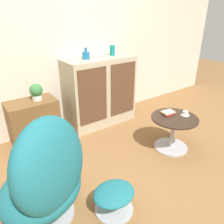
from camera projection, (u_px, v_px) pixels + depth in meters
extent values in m
plane|color=olive|center=(133.00, 177.00, 2.32)|extent=(12.00, 12.00, 0.00)
cube|color=beige|center=(61.00, 35.00, 2.88)|extent=(6.40, 0.06, 2.60)
cube|color=tan|center=(100.00, 91.00, 3.25)|extent=(1.02, 0.46, 1.00)
cube|color=brown|center=(93.00, 97.00, 2.92)|extent=(0.43, 0.01, 0.76)
cube|color=brown|center=(123.00, 89.00, 3.19)|extent=(0.43, 0.01, 0.76)
cube|color=brown|center=(34.00, 121.00, 2.85)|extent=(0.61, 0.37, 0.57)
cylinder|color=beige|center=(39.00, 130.00, 2.73)|extent=(0.21, 0.01, 0.21)
cylinder|color=#B7B7BC|center=(46.00, 214.00, 1.88)|extent=(0.48, 0.48, 0.02)
cylinder|color=#B7B7BC|center=(45.00, 208.00, 1.86)|extent=(0.06, 0.06, 0.11)
ellipsoid|color=#1E6B75|center=(42.00, 188.00, 1.76)|extent=(0.93, 0.89, 0.34)
ellipsoid|color=#1E6B75|center=(51.00, 164.00, 1.59)|extent=(0.84, 0.76, 0.76)
cylinder|color=#B7B7BC|center=(114.00, 209.00, 1.93)|extent=(0.34, 0.34, 0.02)
cylinder|color=#B7B7BC|center=(114.00, 203.00, 1.90)|extent=(0.04, 0.04, 0.13)
ellipsoid|color=#1E6B75|center=(114.00, 193.00, 1.86)|extent=(0.37, 0.32, 0.09)
cylinder|color=#B7B7BC|center=(171.00, 147.00, 2.80)|extent=(0.42, 0.42, 0.02)
cylinder|color=#B7B7BC|center=(173.00, 133.00, 2.71)|extent=(0.04, 0.04, 0.40)
cylinder|color=#332319|center=(175.00, 118.00, 2.62)|extent=(0.56, 0.56, 0.02)
cylinder|color=#196699|center=(86.00, 56.00, 2.91)|extent=(0.10, 0.10, 0.09)
cylinder|color=#196699|center=(86.00, 50.00, 2.88)|extent=(0.04, 0.04, 0.06)
cylinder|color=#147A75|center=(112.00, 50.00, 3.13)|extent=(0.08, 0.08, 0.14)
cylinder|color=silver|center=(37.00, 97.00, 2.76)|extent=(0.12, 0.12, 0.06)
sphere|color=#387A3D|center=(36.00, 90.00, 2.72)|extent=(0.16, 0.16, 0.16)
cylinder|color=white|center=(185.00, 115.00, 2.67)|extent=(0.10, 0.10, 0.01)
cylinder|color=white|center=(185.00, 113.00, 2.66)|extent=(0.06, 0.06, 0.05)
cube|color=red|center=(168.00, 113.00, 2.70)|extent=(0.15, 0.11, 0.02)
cube|color=beige|center=(168.00, 112.00, 2.68)|extent=(0.16, 0.12, 0.02)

